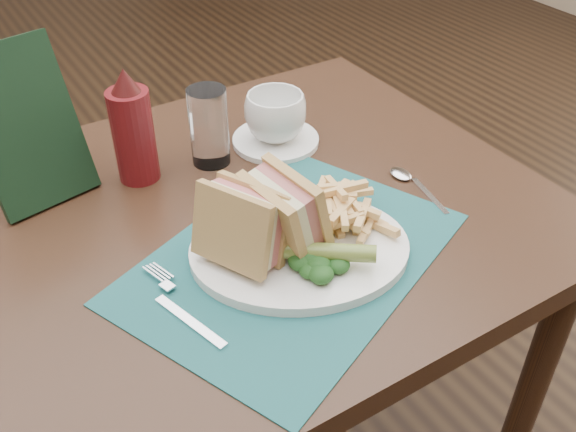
# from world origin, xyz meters

# --- Properties ---
(floor) EXTENTS (7.00, 7.00, 0.00)m
(floor) POSITION_xyz_m (0.00, 0.00, 0.00)
(floor) COLOR black
(floor) RESTS_ON ground
(table_main) EXTENTS (0.90, 0.75, 0.75)m
(table_main) POSITION_xyz_m (0.00, -0.50, 0.38)
(table_main) COLOR black
(table_main) RESTS_ON ground
(placemat) EXTENTS (0.54, 0.47, 0.00)m
(placemat) POSITION_xyz_m (0.00, -0.64, 0.75)
(placemat) COLOR #195051
(placemat) RESTS_ON table_main
(plate) EXTENTS (0.37, 0.34, 0.01)m
(plate) POSITION_xyz_m (0.01, -0.64, 0.76)
(plate) COLOR white
(plate) RESTS_ON placemat
(sandwich_half_a) EXTENTS (0.12, 0.13, 0.11)m
(sandwich_half_a) POSITION_xyz_m (-0.08, -0.63, 0.82)
(sandwich_half_a) COLOR tan
(sandwich_half_a) RESTS_ON plate
(sandwich_half_b) EXTENTS (0.09, 0.12, 0.11)m
(sandwich_half_b) POSITION_xyz_m (-0.02, -0.63, 0.82)
(sandwich_half_b) COLOR tan
(sandwich_half_b) RESTS_ON plate
(kale_garnish) EXTENTS (0.11, 0.08, 0.03)m
(kale_garnish) POSITION_xyz_m (0.02, -0.70, 0.78)
(kale_garnish) COLOR #153B15
(kale_garnish) RESTS_ON plate
(pickle_spear) EXTENTS (0.11, 0.09, 0.03)m
(pickle_spear) POSITION_xyz_m (0.02, -0.69, 0.79)
(pickle_spear) COLOR olive
(pickle_spear) RESTS_ON plate
(fries_pile) EXTENTS (0.18, 0.20, 0.06)m
(fries_pile) POSITION_xyz_m (0.09, -0.62, 0.80)
(fries_pile) COLOR #DDB26E
(fries_pile) RESTS_ON plate
(fork) EXTENTS (0.08, 0.17, 0.01)m
(fork) POSITION_xyz_m (-0.17, -0.64, 0.76)
(fork) COLOR silver
(fork) RESTS_ON placemat
(spoon) EXTENTS (0.06, 0.15, 0.01)m
(spoon) POSITION_xyz_m (0.26, -0.60, 0.76)
(spoon) COLOR silver
(spoon) RESTS_ON table_main
(saucer) EXTENTS (0.19, 0.19, 0.01)m
(saucer) POSITION_xyz_m (0.14, -0.36, 0.76)
(saucer) COLOR white
(saucer) RESTS_ON table_main
(coffee_cup) EXTENTS (0.13, 0.13, 0.08)m
(coffee_cup) POSITION_xyz_m (0.14, -0.36, 0.80)
(coffee_cup) COLOR white
(coffee_cup) RESTS_ON saucer
(drinking_glass) EXTENTS (0.08, 0.08, 0.13)m
(drinking_glass) POSITION_xyz_m (0.02, -0.36, 0.81)
(drinking_glass) COLOR white
(drinking_glass) RESTS_ON table_main
(ketchup_bottle) EXTENTS (0.06, 0.06, 0.19)m
(ketchup_bottle) POSITION_xyz_m (-0.10, -0.34, 0.84)
(ketchup_bottle) COLOR #530E11
(ketchup_bottle) RESTS_ON table_main
(check_presenter) EXTENTS (0.16, 0.12, 0.24)m
(check_presenter) POSITION_xyz_m (-0.24, -0.31, 0.87)
(check_presenter) COLOR black
(check_presenter) RESTS_ON table_main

